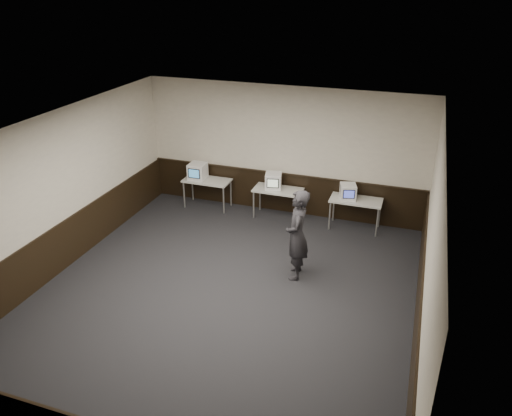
{
  "coord_description": "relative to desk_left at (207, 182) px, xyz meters",
  "views": [
    {
      "loc": [
        3.11,
        -7.19,
        5.54
      ],
      "look_at": [
        0.11,
        1.6,
        1.15
      ],
      "focal_mm": 35.0,
      "sensor_mm": 36.0,
      "label": 1
    }
  ],
  "objects": [
    {
      "name": "front_wall",
      "position": [
        1.9,
        -7.6,
        0.92
      ],
      "size": [
        7.0,
        0.0,
        7.0
      ],
      "primitive_type": "plane",
      "rotation": [
        -1.57,
        0.0,
        0.0
      ],
      "color": "beige",
      "rests_on": "ground"
    },
    {
      "name": "emac_left",
      "position": [
        -0.24,
        -0.03,
        0.28
      ],
      "size": [
        0.43,
        0.46,
        0.42
      ],
      "rotation": [
        0.0,
        0.0,
        0.02
      ],
      "color": "white",
      "rests_on": "desk_left"
    },
    {
      "name": "back_wall",
      "position": [
        1.9,
        0.4,
        0.92
      ],
      "size": [
        7.0,
        0.0,
        7.0
      ],
      "primitive_type": "plane",
      "rotation": [
        1.57,
        0.0,
        0.0
      ],
      "color": "beige",
      "rests_on": "ground"
    },
    {
      "name": "right_wall",
      "position": [
        5.4,
        -3.6,
        0.92
      ],
      "size": [
        0.0,
        8.0,
        8.0
      ],
      "primitive_type": "plane",
      "rotation": [
        1.57,
        0.0,
        -1.57
      ],
      "color": "beige",
      "rests_on": "ground"
    },
    {
      "name": "desk_right",
      "position": [
        3.8,
        0.0,
        0.0
      ],
      "size": [
        1.2,
        0.6,
        0.75
      ],
      "color": "beige",
      "rests_on": "ground"
    },
    {
      "name": "person",
      "position": [
        3.01,
        -2.46,
        0.25
      ],
      "size": [
        0.55,
        0.74,
        1.86
      ],
      "primitive_type": "imported",
      "rotation": [
        0.0,
        0.0,
        -1.4
      ],
      "color": "black",
      "rests_on": "ground"
    },
    {
      "name": "ceiling",
      "position": [
        1.9,
        -3.6,
        2.52
      ],
      "size": [
        8.0,
        8.0,
        0.0
      ],
      "primitive_type": "plane",
      "rotation": [
        3.14,
        0.0,
        0.0
      ],
      "color": "white",
      "rests_on": "back_wall"
    },
    {
      "name": "emac_right",
      "position": [
        3.6,
        -0.03,
        0.25
      ],
      "size": [
        0.45,
        0.46,
        0.36
      ],
      "rotation": [
        0.0,
        0.0,
        0.28
      ],
      "color": "white",
      "rests_on": "desk_right"
    },
    {
      "name": "wainscot_rail",
      "position": [
        1.9,
        0.36,
        0.34
      ],
      "size": [
        6.98,
        0.06,
        0.04
      ],
      "primitive_type": "cube",
      "color": "black",
      "rests_on": "wainscot_back"
    },
    {
      "name": "emac_center",
      "position": [
        1.77,
        0.02,
        0.27
      ],
      "size": [
        0.47,
        0.48,
        0.39
      ],
      "rotation": [
        0.0,
        0.0,
        0.22
      ],
      "color": "white",
      "rests_on": "desk_center"
    },
    {
      "name": "desk_left",
      "position": [
        0.0,
        0.0,
        0.0
      ],
      "size": [
        1.2,
        0.6,
        0.75
      ],
      "color": "beige",
      "rests_on": "ground"
    },
    {
      "name": "wainscot_back",
      "position": [
        1.9,
        0.38,
        -0.18
      ],
      "size": [
        6.98,
        0.04,
        1.0
      ],
      "primitive_type": "cube",
      "color": "black",
      "rests_on": "back_wall"
    },
    {
      "name": "desk_center",
      "position": [
        1.9,
        0.0,
        0.0
      ],
      "size": [
        1.2,
        0.6,
        0.75
      ],
      "color": "beige",
      "rests_on": "ground"
    },
    {
      "name": "wainscot_right",
      "position": [
        5.38,
        -3.6,
        -0.18
      ],
      "size": [
        0.04,
        7.98,
        1.0
      ],
      "primitive_type": "cube",
      "color": "black",
      "rests_on": "right_wall"
    },
    {
      "name": "left_wall",
      "position": [
        -1.6,
        -3.6,
        0.92
      ],
      "size": [
        0.0,
        8.0,
        8.0
      ],
      "primitive_type": "plane",
      "rotation": [
        1.57,
        0.0,
        1.57
      ],
      "color": "beige",
      "rests_on": "ground"
    },
    {
      "name": "wainscot_left",
      "position": [
        -1.58,
        -3.6,
        -0.18
      ],
      "size": [
        0.04,
        7.98,
        1.0
      ],
      "primitive_type": "cube",
      "color": "black",
      "rests_on": "left_wall"
    },
    {
      "name": "floor",
      "position": [
        1.9,
        -3.6,
        -0.68
      ],
      "size": [
        8.0,
        8.0,
        0.0
      ],
      "primitive_type": "plane",
      "color": "black",
      "rests_on": "ground"
    }
  ]
}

